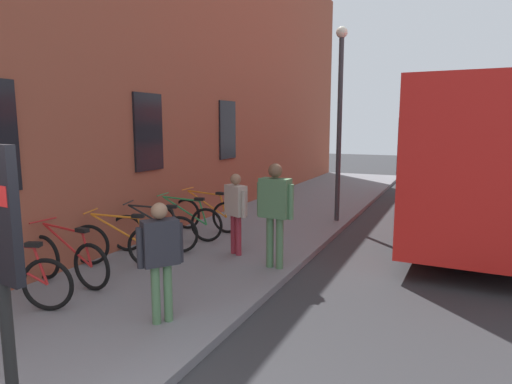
# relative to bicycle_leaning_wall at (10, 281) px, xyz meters

# --- Properties ---
(ground) EXTENTS (60.00, 60.00, 0.00)m
(ground) POSITION_rel_bicycle_leaning_wall_xyz_m (4.29, -3.88, -0.51)
(ground) COLOR #2D2D30
(sidewalk_pavement) EXTENTS (24.00, 3.50, 0.12)m
(sidewalk_pavement) POSITION_rel_bicycle_leaning_wall_xyz_m (6.29, -1.13, -0.45)
(sidewalk_pavement) COLOR slate
(sidewalk_pavement) RESTS_ON ground
(station_facade) EXTENTS (22.00, 0.65, 8.39)m
(station_facade) POSITION_rel_bicycle_leaning_wall_xyz_m (7.28, 0.92, 3.68)
(station_facade) COLOR brown
(station_facade) RESTS_ON ground
(bicycle_leaning_wall) EXTENTS (0.71, 1.69, 0.97)m
(bicycle_leaning_wall) POSITION_rel_bicycle_leaning_wall_xyz_m (0.00, 0.00, 0.00)
(bicycle_leaning_wall) COLOR black
(bicycle_leaning_wall) RESTS_ON sidewalk_pavement
(bicycle_by_door) EXTENTS (0.48, 1.77, 0.97)m
(bicycle_by_door) POSITION_rel_bicycle_leaning_wall_xyz_m (0.99, 0.05, 0.00)
(bicycle_by_door) COLOR black
(bicycle_by_door) RESTS_ON sidewalk_pavement
(bicycle_beside_lamp) EXTENTS (0.66, 1.71, 0.97)m
(bicycle_beside_lamp) POSITION_rel_bicycle_leaning_wall_xyz_m (2.03, -0.05, 0.00)
(bicycle_beside_lamp) COLOR black
(bicycle_beside_lamp) RESTS_ON sidewalk_pavement
(bicycle_nearest_sign) EXTENTS (0.68, 1.70, 0.97)m
(bicycle_nearest_sign) POSITION_rel_bicycle_leaning_wall_xyz_m (2.98, -0.07, 0.00)
(bicycle_nearest_sign) COLOR black
(bicycle_nearest_sign) RESTS_ON sidewalk_pavement
(bicycle_end_of_row) EXTENTS (0.48, 1.76, 0.97)m
(bicycle_end_of_row) POSITION_rel_bicycle_leaning_wall_xyz_m (3.99, -0.09, 0.00)
(bicycle_end_of_row) COLOR black
(bicycle_end_of_row) RESTS_ON sidewalk_pavement
(bicycle_under_window) EXTENTS (0.48, 1.77, 0.97)m
(bicycle_under_window) POSITION_rel_bicycle_leaning_wall_xyz_m (4.88, -0.11, 0.00)
(bicycle_under_window) COLOR black
(bicycle_under_window) RESTS_ON sidewalk_pavement
(city_bus) EXTENTS (10.59, 2.94, 3.35)m
(city_bus) POSITION_rel_bicycle_leaning_wall_xyz_m (8.74, -5.88, 1.41)
(city_bus) COLOR red
(city_bus) RESTS_ON ground
(pedestrian_by_facade) EXTENTS (0.29, 0.68, 1.80)m
(pedestrian_by_facade) POSITION_rel_bicycle_leaning_wall_xyz_m (3.06, -2.54, 0.71)
(pedestrian_by_facade) COLOR #4C724C
(pedestrian_by_facade) RESTS_ON sidewalk_pavement
(pedestrian_near_bus) EXTENTS (0.40, 0.53, 1.54)m
(pedestrian_near_bus) POSITION_rel_bicycle_leaning_wall_xyz_m (3.50, -1.58, 0.55)
(pedestrian_near_bus) COLOR maroon
(pedestrian_near_bus) RESTS_ON sidewalk_pavement
(pedestrian_crossing_street) EXTENTS (0.49, 0.43, 1.52)m
(pedestrian_crossing_street) POSITION_rel_bicycle_leaning_wall_xyz_m (0.51, -2.07, 0.54)
(pedestrian_crossing_street) COLOR #4C724C
(pedestrian_crossing_street) RESTS_ON sidewalk_pavement
(street_lamp) EXTENTS (0.28, 0.28, 4.77)m
(street_lamp) POSITION_rel_bicycle_leaning_wall_xyz_m (7.23, -2.58, 2.47)
(street_lamp) COLOR #333338
(street_lamp) RESTS_ON sidewalk_pavement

